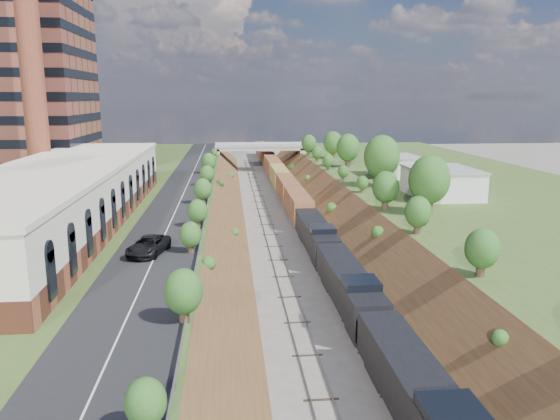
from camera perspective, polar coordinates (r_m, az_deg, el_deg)
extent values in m
cube|color=#385623|center=(91.74, -20.83, 0.11)|extent=(44.00, 180.00, 5.00)
cube|color=#385623|center=(97.61, 19.82, 0.84)|extent=(44.00, 180.00, 5.00)
cube|color=brown|center=(88.94, -6.92, -1.19)|extent=(10.00, 180.00, 10.00)
cube|color=brown|center=(91.01, 7.06, -0.90)|extent=(10.00, 180.00, 10.00)
cube|color=gray|center=(89.08, -1.51, -1.03)|extent=(1.58, 180.00, 0.18)
cube|color=gray|center=(89.57, 1.81, -0.96)|extent=(1.58, 180.00, 0.18)
cube|color=black|center=(88.21, -9.93, 1.95)|extent=(8.00, 180.00, 0.10)
cube|color=#99999E|center=(87.89, -7.27, 2.33)|extent=(0.06, 171.00, 0.30)
cube|color=brown|center=(68.95, -21.77, -0.55)|extent=(14.00, 62.00, 2.20)
cube|color=silver|center=(68.38, -21.98, 2.11)|extent=(14.00, 62.00, 4.30)
cube|color=silver|center=(68.05, -22.13, 4.10)|extent=(14.30, 62.30, 0.50)
cube|color=brown|center=(105.14, -26.05, 14.53)|extent=(22.00, 22.00, 44.00)
cylinder|color=brown|center=(87.31, -24.59, 14.14)|extent=(3.20, 3.20, 40.00)
cube|color=gray|center=(149.64, -6.57, 5.27)|extent=(1.50, 8.00, 6.20)
cube|color=gray|center=(150.93, 2.23, 5.39)|extent=(1.50, 8.00, 6.20)
cube|color=gray|center=(149.54, -2.16, 6.52)|extent=(24.00, 8.00, 1.00)
cube|color=gray|center=(145.49, -2.07, 6.70)|extent=(24.00, 0.30, 0.80)
cube|color=gray|center=(153.45, -2.25, 6.96)|extent=(24.00, 0.30, 0.80)
cube|color=silver|center=(85.87, 16.52, 2.70)|extent=(9.00, 12.00, 4.00)
cube|color=silver|center=(106.27, 11.88, 4.48)|extent=(8.00, 10.00, 3.60)
cylinder|color=#473323|center=(72.62, 15.20, 0.64)|extent=(1.30, 1.30, 2.62)
ellipsoid|color=#23511C|center=(72.10, 15.33, 3.10)|extent=(5.25, 5.25, 6.30)
cylinder|color=#473323|center=(48.90, -9.16, -5.25)|extent=(0.66, 0.66, 1.22)
ellipsoid|color=#23511C|center=(48.49, -9.22, -3.59)|extent=(2.45, 2.45, 2.94)
cube|color=black|center=(35.28, 14.30, -18.15)|extent=(3.08, 18.49, 3.02)
cube|color=black|center=(30.64, 17.60, -19.63)|extent=(3.02, 3.10, 0.90)
cube|color=black|center=(52.36, 7.14, -7.73)|extent=(3.08, 18.49, 3.02)
cube|color=black|center=(70.70, 3.74, -2.50)|extent=(3.08, 18.49, 3.02)
cube|color=brown|center=(136.85, -0.74, 4.59)|extent=(3.08, 114.88, 3.70)
imported|color=black|center=(53.39, -13.60, -3.62)|extent=(4.08, 6.52, 1.68)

